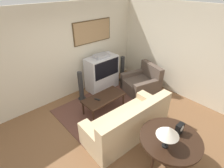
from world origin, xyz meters
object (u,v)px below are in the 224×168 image
at_px(speaker_tower_right, 122,70).
at_px(speaker_tower_left, 81,87).
at_px(mantel_clock, 179,129).
at_px(tv, 102,73).
at_px(armchair, 142,83).
at_px(coffee_table, 104,98).
at_px(table_lamp, 168,131).
at_px(couch, 128,124).
at_px(console_table, 170,141).

bearing_deg(speaker_tower_right, speaker_tower_left, 180.00).
xyz_separation_m(mantel_clock, speaker_tower_left, (-0.16, 3.01, -0.41)).
distance_m(tv, speaker_tower_right, 0.88).
bearing_deg(armchair, coffee_table, -75.70).
relative_size(mantel_clock, speaker_tower_right, 0.24).
xyz_separation_m(tv, table_lamp, (-1.14, -3.08, 0.51)).
bearing_deg(coffee_table, mantel_clock, -89.66).
bearing_deg(table_lamp, speaker_tower_right, 56.22).
xyz_separation_m(couch, mantel_clock, (0.17, -1.07, 0.52)).
relative_size(tv, couch, 0.59).
bearing_deg(mantel_clock, tv, 77.05).
relative_size(tv, console_table, 1.09).
xyz_separation_m(mantel_clock, speaker_tower_right, (1.58, 3.01, -0.41)).
distance_m(armchair, coffee_table, 1.57).
distance_m(coffee_table, speaker_tower_right, 1.82).
bearing_deg(table_lamp, tv, 69.67).
distance_m(table_lamp, speaker_tower_left, 3.09).
bearing_deg(couch, console_table, 90.93).
xyz_separation_m(console_table, table_lamp, (-0.23, -0.02, 0.41)).
height_order(armchair, speaker_tower_right, speaker_tower_right).
bearing_deg(couch, speaker_tower_left, -87.70).
bearing_deg(couch, coffee_table, -96.03).
xyz_separation_m(tv, speaker_tower_right, (0.87, -0.07, -0.14)).
bearing_deg(armchair, mantel_clock, -20.94).
xyz_separation_m(coffee_table, speaker_tower_right, (1.59, 0.88, 0.03)).
height_order(couch, speaker_tower_right, couch).
bearing_deg(speaker_tower_left, mantel_clock, -86.90).
height_order(coffee_table, table_lamp, table_lamp).
distance_m(tv, armchair, 1.33).
height_order(armchair, console_table, armchair).
bearing_deg(mantel_clock, coffee_table, 90.34).
distance_m(couch, speaker_tower_left, 1.94).
height_order(console_table, mantel_clock, mantel_clock).
height_order(tv, mantel_clock, tv).
bearing_deg(mantel_clock, speaker_tower_right, 62.30).
xyz_separation_m(couch, speaker_tower_left, (0.01, 1.93, 0.11)).
distance_m(mantel_clock, speaker_tower_right, 3.42).
relative_size(tv, speaker_tower_right, 1.32).
distance_m(console_table, mantel_clock, 0.27).
height_order(couch, armchair, couch).
distance_m(tv, mantel_clock, 3.17).
bearing_deg(coffee_table, tv, 52.89).
bearing_deg(armchair, speaker_tower_left, -102.46).
bearing_deg(tv, couch, -113.67).
relative_size(coffee_table, console_table, 1.06).
distance_m(coffee_table, speaker_tower_left, 0.89).
bearing_deg(speaker_tower_right, armchair, -91.57).
bearing_deg(mantel_clock, table_lamp, 179.86).
height_order(mantel_clock, speaker_tower_left, mantel_clock).
height_order(tv, table_lamp, tv).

